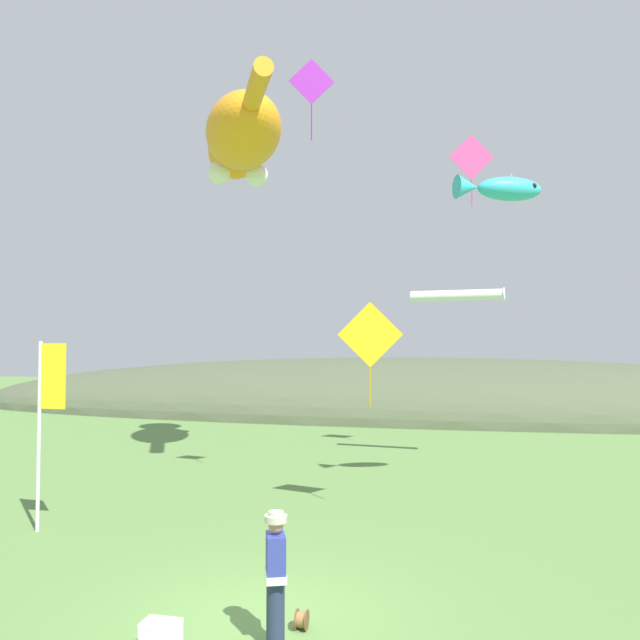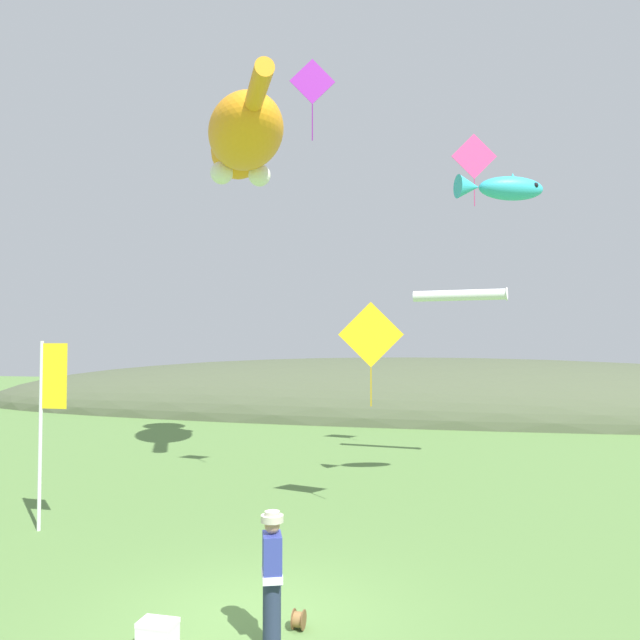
{
  "view_description": "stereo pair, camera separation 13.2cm",
  "coord_description": "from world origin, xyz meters",
  "views": [
    {
      "loc": [
        2.93,
        -8.65,
        3.95
      ],
      "look_at": [
        0.0,
        4.0,
        4.48
      ],
      "focal_mm": 35.0,
      "sensor_mm": 36.0,
      "label": 1
    },
    {
      "loc": [
        3.06,
        -8.62,
        3.95
      ],
      "look_at": [
        0.0,
        4.0,
        4.48
      ],
      "focal_mm": 35.0,
      "sensor_mm": 36.0,
      "label": 2
    }
  ],
  "objects": [
    {
      "name": "picnic_cooler",
      "position": [
        -0.96,
        -1.07,
        0.18
      ],
      "size": [
        0.49,
        0.33,
        0.36
      ],
      "color": "white",
      "rests_on": "ground"
    },
    {
      "name": "kite_diamond_pink",
      "position": [
        3.22,
        12.22,
        10.15
      ],
      "size": [
        1.46,
        0.4,
        2.41
      ],
      "color": "#E53F8C"
    },
    {
      "name": "kite_giant_cat",
      "position": [
        -4.34,
        10.95,
        10.93
      ],
      "size": [
        4.59,
        7.9,
        2.6
      ],
      "color": "orange"
    },
    {
      "name": "ground_plane",
      "position": [
        0.0,
        0.0,
        0.0
      ],
      "size": [
        120.0,
        120.0,
        0.0
      ],
      "primitive_type": "plane",
      "color": "#5B8442"
    },
    {
      "name": "kite_spool",
      "position": [
        0.69,
        -0.11,
        0.14
      ],
      "size": [
        0.16,
        0.28,
        0.28
      ],
      "color": "olive",
      "rests_on": "ground"
    },
    {
      "name": "festival_banner_pole",
      "position": [
        -5.8,
        3.05,
        2.65
      ],
      "size": [
        0.66,
        0.08,
        4.05
      ],
      "color": "silver",
      "rests_on": "ground"
    },
    {
      "name": "kite_diamond_gold",
      "position": [
        0.8,
        5.7,
        4.19
      ],
      "size": [
        1.51,
        0.26,
        2.42
      ],
      "color": "yellow"
    },
    {
      "name": "kite_diamond_violet",
      "position": [
        -0.65,
        5.87,
        10.38
      ],
      "size": [
        1.08,
        0.35,
        2.03
      ],
      "color": "purple"
    },
    {
      "name": "festival_attendant",
      "position": [
        0.5,
        -0.72,
        0.95
      ],
      "size": [
        0.4,
        0.49,
        1.77
      ],
      "color": "#232D47",
      "rests_on": "ground"
    },
    {
      "name": "distant_hill_ridge",
      "position": [
        2.0,
        27.69,
        0.0
      ],
      "size": [
        58.27,
        13.75,
        6.51
      ],
      "color": "#4C563D",
      "rests_on": "ground"
    },
    {
      "name": "kite_tube_streamer",
      "position": [
        2.73,
        12.56,
        5.62
      ],
      "size": [
        3.1,
        0.73,
        0.44
      ],
      "color": "white"
    },
    {
      "name": "kite_fish_windsock",
      "position": [
        3.83,
        7.3,
        7.86
      ],
      "size": [
        2.29,
        1.42,
        0.69
      ],
      "color": "#33B2CC"
    }
  ]
}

